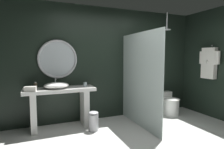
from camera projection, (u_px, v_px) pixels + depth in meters
back_wall_panel at (108, 64)px, 4.48m from camera, size 4.80×0.10×2.60m
side_wall_right at (221, 64)px, 4.33m from camera, size 0.10×2.47×2.60m
vanity_counter at (60, 102)px, 3.82m from camera, size 1.41×0.49×0.83m
vessel_sink at (56, 85)px, 3.74m from camera, size 0.49×0.40×0.19m
tumbler_cup at (85, 84)px, 3.99m from camera, size 0.08×0.08×0.09m
soap_dispenser at (36, 86)px, 3.60m from camera, size 0.07×0.07×0.15m
round_wall_mirror at (58, 59)px, 3.94m from camera, size 0.82×0.05×0.82m
shower_glass_panel at (140, 80)px, 3.90m from camera, size 0.02×1.55×1.96m
rain_shower_head at (167, 28)px, 4.43m from camera, size 0.19×0.19×0.41m
hanging_bathrobe at (209, 62)px, 4.45m from camera, size 0.20×0.54×0.81m
toilet at (169, 104)px, 4.78m from camera, size 0.41×0.60×0.54m
waste_bin at (94, 121)px, 3.70m from camera, size 0.20×0.20×0.39m
folded_hand_towel at (30, 89)px, 3.45m from camera, size 0.23×0.18×0.09m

